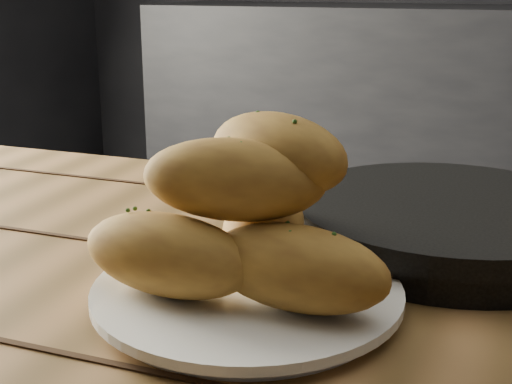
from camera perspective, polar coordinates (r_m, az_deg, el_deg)
name	(u,v)px	position (r m, az deg, el deg)	size (l,w,h in m)	color
counter	(501,126)	(2.94, 19.03, 4.98)	(2.80, 0.60, 0.90)	black
plate	(247,295)	(0.57, -0.71, -8.26)	(0.25, 0.25, 0.02)	white
bread_rolls	(247,217)	(0.55, -0.76, -2.00)	(0.25, 0.20, 0.13)	#B28231
skillet	(450,222)	(0.72, 15.28, -2.36)	(0.44, 0.30, 0.05)	black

